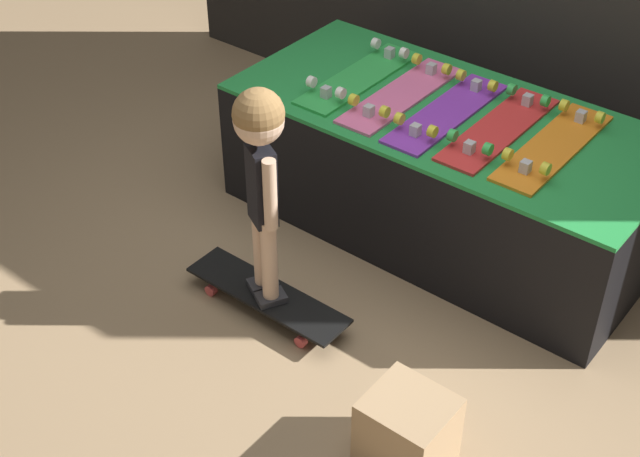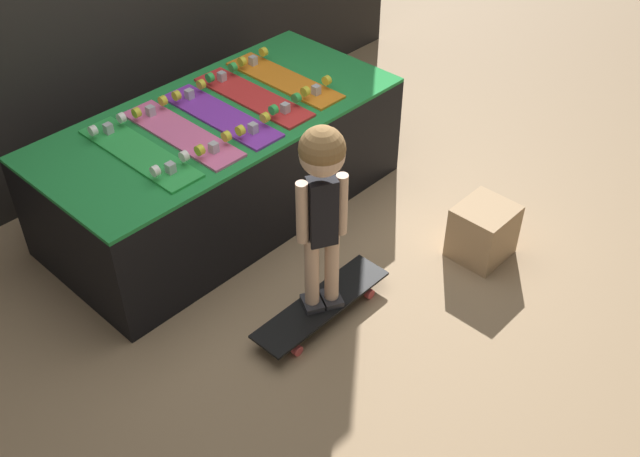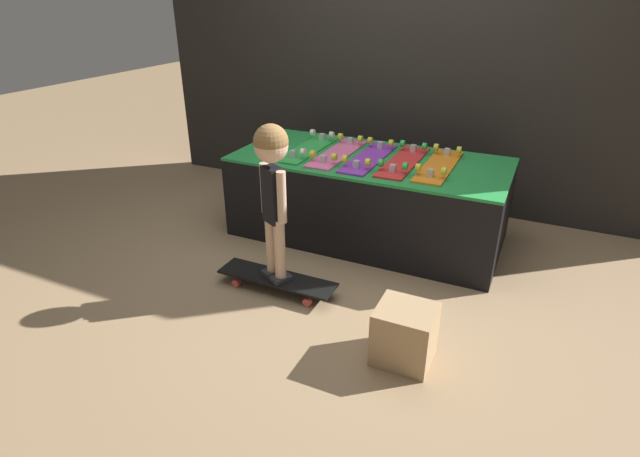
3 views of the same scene
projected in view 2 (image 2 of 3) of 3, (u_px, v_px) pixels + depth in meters
ground_plane at (298, 254)px, 4.07m from camera, size 16.00×16.00×0.00m
display_rack at (222, 164)px, 4.18m from camera, size 2.01×0.94×0.63m
skateboard_green_on_rack at (139, 151)px, 3.68m from camera, size 0.20×0.78×0.09m
skateboard_pink_on_rack at (182, 132)px, 3.82m from camera, size 0.20×0.78×0.09m
skateboard_purple_on_rack at (221, 114)px, 3.96m from camera, size 0.20×0.78×0.09m
skateboard_red_on_rack at (253, 95)px, 4.11m from camera, size 0.20×0.78×0.09m
skateboard_orange_on_rack at (284, 78)px, 4.26m from camera, size 0.20×0.78×0.09m
skateboard_on_floor at (322, 305)px, 3.66m from camera, size 0.79×0.20×0.09m
child at (322, 188)px, 3.21m from camera, size 0.22×0.20×0.99m
storage_box at (483, 231)px, 3.97m from camera, size 0.30×0.27×0.31m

